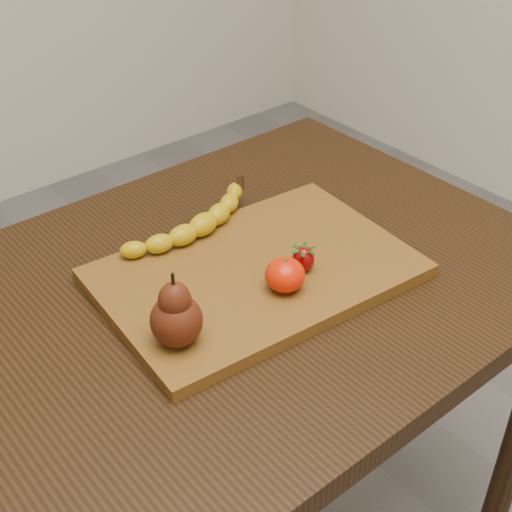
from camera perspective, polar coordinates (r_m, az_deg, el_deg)
table at (r=1.11m, az=-2.58°, el=-6.27°), size 1.00×0.70×0.76m
cutting_board at (r=1.05m, az=0.00°, el=-1.33°), size 0.47×0.34×0.02m
banana at (r=1.11m, az=-4.26°, el=2.53°), size 0.23×0.10×0.04m
pear at (r=0.89m, az=-6.47°, el=-4.22°), size 0.09×0.09×0.11m
mandarin at (r=0.99m, az=2.34°, el=-1.52°), size 0.06×0.06×0.05m
strawberry at (r=1.03m, az=3.81°, el=-0.19°), size 0.04×0.04×0.04m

